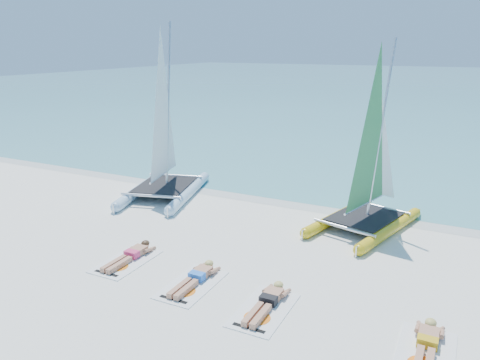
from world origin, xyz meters
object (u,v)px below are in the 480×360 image
object	(u,v)px
towel_b	(192,285)
sunbather_b	(196,277)
towel_a	(126,261)
sunbather_a	(131,255)
towel_c	(264,310)
sunbather_c	(268,301)
towel_d	(425,355)
catamaran_blue	(164,144)
sunbather_d	(427,344)
catamaran_yellow	(374,167)

from	to	relation	value
towel_b	sunbather_b	distance (m)	0.22
towel_a	sunbather_a	xyz separation A→B (m)	(0.00, 0.19, 0.11)
towel_c	sunbather_c	bearing A→B (deg)	90.00
sunbather_c	towel_b	bearing A→B (deg)	178.83
sunbather_c	sunbather_a	bearing A→B (deg)	172.85
sunbather_b	towel_d	distance (m)	5.18
catamaran_blue	towel_a	size ratio (longest dim) A/B	3.48
sunbather_c	sunbather_b	bearing A→B (deg)	173.20
sunbather_a	towel_a	bearing A→B (deg)	-90.00
sunbather_d	catamaran_blue	bearing A→B (deg)	150.34
towel_b	towel_c	size ratio (longest dim) A/B	1.00
towel_a	sunbather_d	distance (m)	7.34
sunbather_b	sunbather_c	distance (m)	1.96
towel_a	sunbather_c	bearing A→B (deg)	-4.50
catamaran_blue	towel_a	xyz separation A→B (m)	(2.38, -5.15, -1.91)
towel_a	sunbather_c	world-z (taller)	sunbather_c
towel_a	sunbather_d	world-z (taller)	sunbather_d
sunbather_a	towel_c	world-z (taller)	sunbather_a
catamaran_yellow	sunbather_a	size ratio (longest dim) A/B	3.36
catamaran_blue	catamaran_yellow	xyz separation A→B (m)	(7.47, 0.37, -0.09)
sunbather_a	towel_d	xyz separation A→B (m)	(7.32, -0.77, -0.11)
towel_a	towel_b	world-z (taller)	same
towel_b	sunbather_b	size ratio (longest dim) A/B	1.07
catamaran_blue	sunbather_c	distance (m)	8.68
sunbather_b	sunbather_d	xyz separation A→B (m)	(5.16, -0.29, 0.00)
towel_c	sunbather_d	distance (m)	3.22
towel_d	towel_a	bearing A→B (deg)	175.51
sunbather_a	sunbather_d	world-z (taller)	same
catamaran_yellow	sunbather_d	bearing A→B (deg)	-54.14
sunbather_d	sunbather_b	bearing A→B (deg)	176.76
towel_b	sunbather_b	world-z (taller)	sunbather_b
sunbather_b	towel_c	world-z (taller)	sunbather_b
towel_c	towel_b	bearing A→B (deg)	173.20
sunbather_d	towel_d	bearing A→B (deg)	-90.00
towel_a	sunbather_b	bearing A→B (deg)	-2.43
catamaran_blue	sunbather_d	bearing A→B (deg)	-44.54
catamaran_yellow	sunbather_c	size ratio (longest dim) A/B	3.36
towel_b	towel_c	distance (m)	1.96
towel_b	towel_c	world-z (taller)	same
towel_b	towel_a	bearing A→B (deg)	172.54
towel_c	sunbather_d	world-z (taller)	sunbather_d
towel_a	sunbather_b	distance (m)	2.17
sunbather_b	catamaran_blue	bearing A→B (deg)	130.99
catamaran_blue	towel_d	distance (m)	11.43
catamaran_yellow	sunbather_c	world-z (taller)	catamaran_yellow
towel_c	towel_d	size ratio (longest dim) A/B	1.00
towel_d	sunbather_a	bearing A→B (deg)	174.02
catamaran_blue	sunbather_c	size ratio (longest dim) A/B	3.73
catamaran_yellow	towel_a	size ratio (longest dim) A/B	3.14
sunbather_a	sunbather_c	bearing A→B (deg)	-7.15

